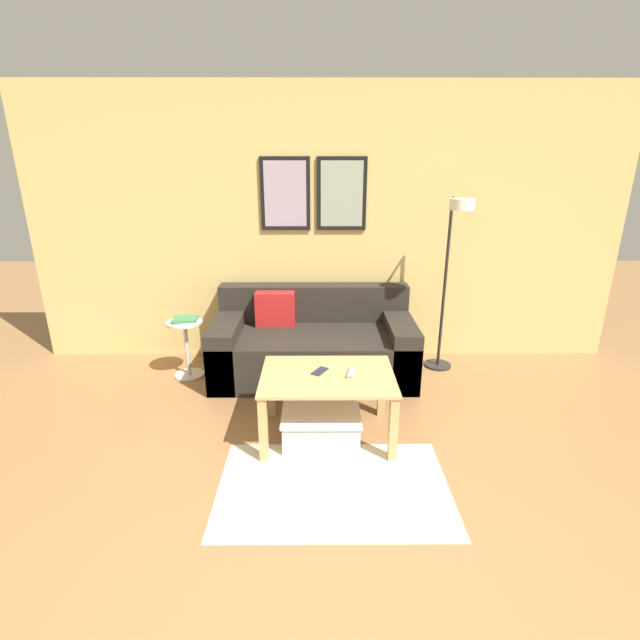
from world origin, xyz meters
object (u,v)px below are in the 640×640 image
(book_stack, at_px, (186,319))
(storage_bin, at_px, (321,424))
(floor_lamp, at_px, (453,258))
(side_table, at_px, (186,344))
(remote_control, at_px, (351,373))
(couch, at_px, (313,345))
(cell_phone, at_px, (320,371))
(coffee_table, at_px, (328,386))

(book_stack, bearing_deg, storage_bin, -40.82)
(floor_lamp, distance_m, side_table, 2.47)
(book_stack, xyz_separation_m, remote_control, (1.40, -0.99, -0.05))
(couch, xyz_separation_m, cell_phone, (0.06, -1.01, 0.21))
(storage_bin, xyz_separation_m, floor_lamp, (1.14, 1.06, 0.98))
(floor_lamp, xyz_separation_m, remote_control, (-0.93, -1.02, -0.60))
(floor_lamp, bearing_deg, storage_bin, -137.06)
(couch, bearing_deg, coffee_table, -84.06)
(side_table, height_order, book_stack, book_stack)
(couch, distance_m, cell_phone, 1.03)
(book_stack, relative_size, cell_phone, 1.56)
(coffee_table, bearing_deg, cell_phone, 139.05)
(couch, bearing_deg, remote_control, -75.39)
(couch, distance_m, book_stack, 1.16)
(book_stack, bearing_deg, remote_control, -35.22)
(storage_bin, xyz_separation_m, cell_phone, (-0.01, 0.08, 0.37))
(remote_control, bearing_deg, floor_lamp, 59.75)
(couch, relative_size, coffee_table, 1.94)
(side_table, height_order, cell_phone, side_table)
(side_table, xyz_separation_m, cell_phone, (1.20, -0.95, 0.17))
(couch, distance_m, coffee_table, 1.06)
(cell_phone, bearing_deg, floor_lamp, 70.60)
(floor_lamp, height_order, cell_phone, floor_lamp)
(book_stack, bearing_deg, cell_phone, -38.67)
(side_table, bearing_deg, storage_bin, -40.42)
(floor_lamp, height_order, book_stack, floor_lamp)
(couch, relative_size, side_table, 3.39)
(coffee_table, relative_size, cell_phone, 6.58)
(book_stack, xyz_separation_m, cell_phone, (1.19, -0.95, -0.06))
(side_table, bearing_deg, cell_phone, -38.27)
(floor_lamp, xyz_separation_m, side_table, (-2.35, -0.03, -0.77))
(side_table, relative_size, cell_phone, 3.77)
(coffee_table, relative_size, storage_bin, 1.69)
(storage_bin, distance_m, remote_control, 0.44)
(cell_phone, bearing_deg, side_table, 171.89)
(remote_control, bearing_deg, coffee_table, -166.07)
(cell_phone, bearing_deg, couch, 123.35)
(storage_bin, bearing_deg, remote_control, 11.07)
(couch, bearing_deg, floor_lamp, -1.37)
(coffee_table, height_order, floor_lamp, floor_lamp)
(couch, distance_m, remote_control, 1.10)
(coffee_table, height_order, storage_bin, coffee_table)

